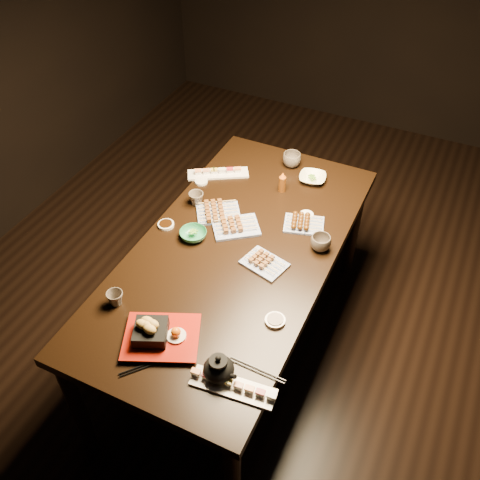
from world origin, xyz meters
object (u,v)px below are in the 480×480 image
object	(u,v)px
yakitori_plate_right	(265,261)
teacup_mid_right	(321,243)
yakitori_plate_left	(218,210)
teacup_far_left	(196,199)
yakitori_plate_center	(236,224)
sushi_platter_near	(233,385)
teapot	(219,367)
tempura_tray	(161,331)
dining_table	(236,301)
edamame_bowl_cream	(313,178)
edamame_bowl_green	(193,235)
sushi_platter_far	(218,172)
condiment_bottle	(282,182)
teacup_near_left	(115,298)
teacup_far_right	(292,160)

from	to	relation	value
yakitori_plate_right	teacup_mid_right	world-z (taller)	teacup_mid_right
yakitori_plate_left	teacup_far_left	distance (m)	0.14
yakitori_plate_right	yakitori_plate_center	bearing A→B (deg)	158.06
sushi_platter_near	teapot	distance (m)	0.09
tempura_tray	teacup_mid_right	world-z (taller)	tempura_tray
dining_table	sushi_platter_near	bearing A→B (deg)	-74.11
dining_table	edamame_bowl_cream	size ratio (longest dim) A/B	12.38
teapot	edamame_bowl_green	bearing A→B (deg)	136.27
sushi_platter_far	yakitori_plate_center	distance (m)	0.46
sushi_platter_near	tempura_tray	world-z (taller)	tempura_tray
sushi_platter_near	condiment_bottle	distance (m)	1.23
sushi_platter_far	yakitori_plate_left	size ratio (longest dim) A/B	1.55
teacup_far_left	tempura_tray	bearing A→B (deg)	-70.38
tempura_tray	yakitori_plate_left	bearing A→B (deg)	77.10
teacup_far_left	teacup_mid_right	bearing A→B (deg)	-3.47
edamame_bowl_cream	teacup_mid_right	distance (m)	0.54
yakitori_plate_center	condiment_bottle	bearing A→B (deg)	39.81
yakitori_plate_left	condiment_bottle	world-z (taller)	condiment_bottle
sushi_platter_near	sushi_platter_far	world-z (taller)	sushi_platter_far
teacup_mid_right	condiment_bottle	size ratio (longest dim) A/B	0.82
yakitori_plate_center	edamame_bowl_cream	xyz separation A→B (m)	(0.21, 0.54, -0.01)
edamame_bowl_green	teacup_mid_right	distance (m)	0.62
sushi_platter_far	teacup_far_left	xyz separation A→B (m)	(0.02, -0.28, 0.02)
teacup_far_left	teapot	distance (m)	1.05
teapot	condiment_bottle	distance (m)	1.19
tempura_tray	sushi_platter_near	bearing A→B (deg)	-35.54
sushi_platter_near	teacup_far_left	size ratio (longest dim) A/B	4.23
dining_table	tempura_tray	distance (m)	0.74
teapot	tempura_tray	bearing A→B (deg)	-179.92
tempura_tray	teacup_mid_right	bearing A→B (deg)	39.06
yakitori_plate_right	tempura_tray	size ratio (longest dim) A/B	0.65
sushi_platter_near	sushi_platter_far	bearing A→B (deg)	113.93
yakitori_plate_right	sushi_platter_far	bearing A→B (deg)	148.72
edamame_bowl_cream	sushi_platter_near	bearing A→B (deg)	-82.75
teacup_far_left	teapot	xyz separation A→B (m)	(0.58, -0.87, 0.02)
yakitori_plate_left	teacup_near_left	size ratio (longest dim) A/B	2.99
teacup_far_left	teacup_far_right	distance (m)	0.63
teacup_near_left	teacup_far_right	world-z (taller)	teacup_far_right
tempura_tray	teacup_mid_right	size ratio (longest dim) A/B	3.11
dining_table	yakitori_plate_right	xyz separation A→B (m)	(0.17, -0.03, 0.40)
sushi_platter_far	edamame_bowl_green	world-z (taller)	same
yakitori_plate_right	teacup_far_right	size ratio (longest dim) A/B	1.91
teacup_far_left	sushi_platter_near	bearing A→B (deg)	-54.07
dining_table	yakitori_plate_center	world-z (taller)	yakitori_plate_center
edamame_bowl_green	teapot	distance (m)	0.79
tempura_tray	teacup_far_left	xyz separation A→B (m)	(-0.29, 0.82, -0.02)
edamame_bowl_cream	sushi_platter_far	bearing A→B (deg)	-160.88
tempura_tray	dining_table	bearing A→B (deg)	62.50
edamame_bowl_green	teacup_far_right	distance (m)	0.80
sushi_platter_near	sushi_platter_far	size ratio (longest dim) A/B	0.97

